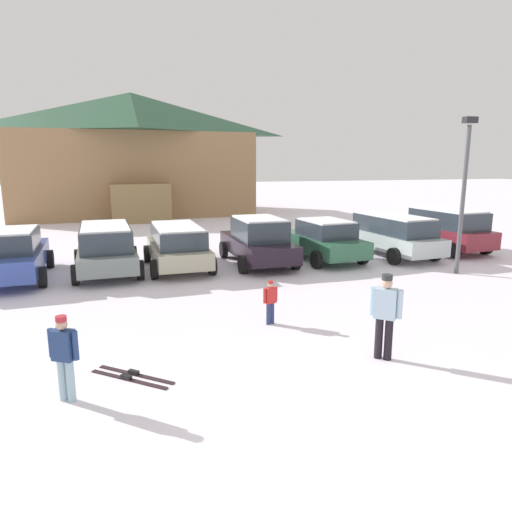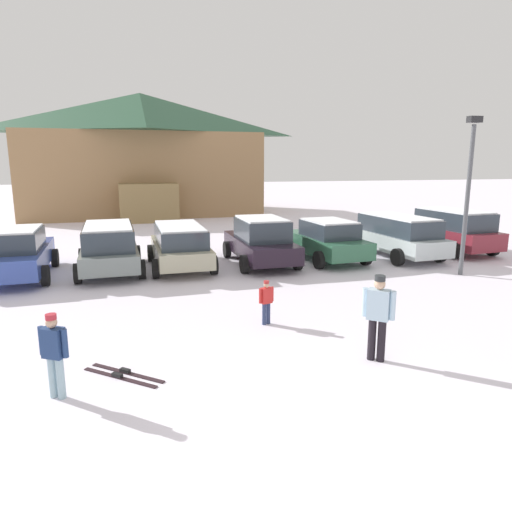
% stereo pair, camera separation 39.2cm
% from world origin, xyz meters
% --- Properties ---
extents(ground, '(160.00, 160.00, 0.00)m').
position_xyz_m(ground, '(0.00, 0.00, 0.00)').
color(ground, white).
extents(ski_lodge, '(16.66, 10.86, 8.50)m').
position_xyz_m(ski_lodge, '(-1.79, 29.65, 4.31)').
color(ski_lodge, '#99744C').
rests_on(ski_lodge, ground).
extents(parked_blue_hatchback, '(2.36, 4.60, 1.65)m').
position_xyz_m(parked_blue_hatchback, '(-6.29, 10.95, 0.83)').
color(parked_blue_hatchback, '#354CA1').
rests_on(parked_blue_hatchback, ground).
extents(parked_grey_wagon, '(2.32, 4.35, 1.65)m').
position_xyz_m(parked_grey_wagon, '(-3.40, 11.03, 0.89)').
color(parked_grey_wagon, gray).
rests_on(parked_grey_wagon, ground).
extents(parked_beige_suv, '(2.21, 4.38, 1.55)m').
position_xyz_m(parked_beige_suv, '(-1.01, 11.08, 0.84)').
color(parked_beige_suv, '#AFAC8F').
rests_on(parked_beige_suv, ground).
extents(parked_black_sedan, '(2.20, 4.53, 1.74)m').
position_xyz_m(parked_black_sedan, '(1.95, 11.01, 0.87)').
color(parked_black_sedan, black).
rests_on(parked_black_sedan, ground).
extents(parked_green_coupe, '(2.39, 4.25, 1.57)m').
position_xyz_m(parked_green_coupe, '(4.57, 10.93, 0.80)').
color(parked_green_coupe, '#2F6447').
rests_on(parked_green_coupe, ground).
extents(parked_silver_wagon, '(2.35, 4.76, 1.66)m').
position_xyz_m(parked_silver_wagon, '(7.52, 10.85, 0.90)').
color(parked_silver_wagon, silver).
rests_on(parked_silver_wagon, ground).
extents(parked_maroon_van, '(2.37, 4.23, 1.78)m').
position_xyz_m(parked_maroon_van, '(10.33, 11.16, 0.95)').
color(parked_maroon_van, maroon).
rests_on(parked_maroon_van, ground).
extents(skier_adult_in_blue_parka, '(0.49, 0.45, 1.67)m').
position_xyz_m(skier_adult_in_blue_parka, '(1.84, 2.27, 0.94)').
color(skier_adult_in_blue_parka, black).
rests_on(skier_adult_in_blue_parka, ground).
extents(skier_child_in_red_jacket, '(0.38, 0.22, 1.05)m').
position_xyz_m(skier_child_in_red_jacket, '(0.36, 4.71, 0.59)').
color(skier_child_in_red_jacket, navy).
rests_on(skier_child_in_red_jacket, ground).
extents(skier_teen_in_navy_coat, '(0.46, 0.35, 1.41)m').
position_xyz_m(skier_teen_in_navy_coat, '(-3.82, 2.30, 0.79)').
color(skier_teen_in_navy_coat, '#96B7C5').
rests_on(skier_teen_in_navy_coat, ground).
extents(pair_of_skis, '(1.41, 1.28, 0.08)m').
position_xyz_m(pair_of_skis, '(-2.83, 2.83, 0.02)').
color(pair_of_skis, '#2C1C21').
rests_on(pair_of_skis, ground).
extents(lamp_post, '(0.44, 0.24, 5.13)m').
position_xyz_m(lamp_post, '(8.02, 7.65, 2.91)').
color(lamp_post, '#515459').
rests_on(lamp_post, ground).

